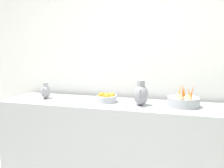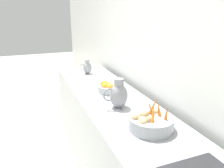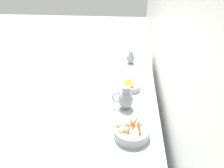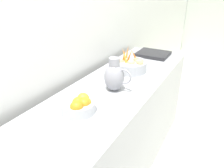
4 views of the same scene
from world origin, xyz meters
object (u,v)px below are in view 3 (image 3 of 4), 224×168
(orange_bowl, at_px, (130,86))
(metal_pitcher_short, at_px, (131,58))
(metal_pitcher_tall, at_px, (125,99))
(vegetable_colander, at_px, (131,132))

(orange_bowl, height_order, metal_pitcher_short, metal_pitcher_short)
(metal_pitcher_tall, bearing_deg, orange_bowl, -96.75)
(vegetable_colander, xyz_separation_m, metal_pitcher_short, (0.03, -1.53, 0.03))
(vegetable_colander, distance_m, metal_pitcher_tall, 0.42)
(vegetable_colander, relative_size, metal_pitcher_short, 1.71)
(vegetable_colander, relative_size, metal_pitcher_tall, 1.24)
(metal_pitcher_tall, bearing_deg, metal_pitcher_short, -92.01)
(metal_pitcher_short, bearing_deg, orange_bowl, 90.40)
(metal_pitcher_tall, bearing_deg, vegetable_colander, 98.82)
(vegetable_colander, distance_m, metal_pitcher_short, 1.53)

